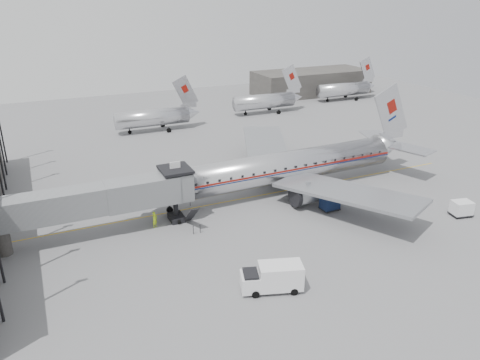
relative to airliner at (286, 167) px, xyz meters
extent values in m
plane|color=slate|center=(-6.83, -6.33, -3.30)|extent=(160.00, 160.00, 0.00)
cube|color=#383533|center=(38.17, 53.67, -0.30)|extent=(30.00, 12.00, 6.00)
cube|color=gold|center=(-3.83, -0.33, -3.29)|extent=(60.00, 0.15, 0.01)
cube|color=slate|center=(-28.83, -2.73, 1.00)|extent=(12.00, 2.80, 3.00)
cube|color=slate|center=(-19.83, -2.73, 1.00)|extent=(8.00, 3.00, 3.10)
cube|color=slate|center=(-15.83, -2.33, 1.00)|extent=(3.20, 3.60, 3.20)
cube|color=black|center=(-15.83, -2.33, 2.90)|extent=(3.40, 3.80, 0.30)
cube|color=white|center=(-15.83, -2.33, 3.40)|extent=(1.20, 0.15, 0.80)
cylinder|color=black|center=(-16.13, -2.73, -1.90)|extent=(0.56, 0.56, 2.80)
cube|color=black|center=(-16.13, -2.73, -2.95)|extent=(1.60, 2.20, 0.70)
cylinder|color=black|center=(-16.13, -3.73, -3.00)|extent=(0.30, 0.60, 0.60)
cylinder|color=black|center=(-16.13, -1.73, -3.00)|extent=(0.30, 0.60, 0.60)
cylinder|color=#383533|center=(-34.33, -2.73, -1.90)|extent=(1.60, 1.60, 2.80)
cube|color=black|center=(-15.03, -5.03, -1.80)|extent=(0.90, 3.20, 2.90)
cylinder|color=silver|center=(-8.83, 35.67, -0.70)|extent=(14.00, 3.20, 3.20)
cube|color=silver|center=(-2.03, 35.67, 3.70)|extent=(5.17, 0.26, 6.52)
cylinder|color=black|center=(-13.33, 35.67, -2.80)|extent=(0.24, 0.24, 1.00)
cylinder|color=silver|center=(17.17, 39.67, -0.70)|extent=(14.00, 3.20, 3.20)
cube|color=silver|center=(23.97, 39.67, 3.70)|extent=(5.17, 0.26, 6.52)
cylinder|color=black|center=(12.67, 39.67, -2.80)|extent=(0.24, 0.24, 1.00)
cylinder|color=silver|center=(41.17, 43.67, -0.70)|extent=(14.00, 3.20, 3.20)
cube|color=silver|center=(47.97, 43.67, 3.70)|extent=(5.17, 0.26, 6.52)
cylinder|color=black|center=(36.67, 43.67, -2.80)|extent=(0.24, 0.24, 1.00)
cylinder|color=silver|center=(-0.83, -0.02, 0.01)|extent=(33.15, 4.97, 4.08)
cone|color=silver|center=(-19.00, -0.51, 0.01)|extent=(3.41, 4.16, 4.08)
cone|color=silver|center=(17.68, 0.48, 0.45)|extent=(4.51, 3.99, 3.87)
cube|color=maroon|center=(-0.83, -0.02, 0.29)|extent=(33.15, 5.02, 0.20)
cube|color=#091954|center=(-0.83, -0.02, 0.03)|extent=(33.15, 5.02, 0.11)
cube|color=silver|center=(17.35, 0.47, 5.52)|extent=(6.77, 0.51, 8.47)
cube|color=gray|center=(2.21, 9.98, -0.32)|extent=(12.33, 18.60, 1.31)
cube|color=gray|center=(2.74, -9.85, -0.32)|extent=(13.07, 18.51, 1.31)
cylinder|color=gray|center=(-0.43, 5.72, -1.70)|extent=(3.81, 2.41, 2.31)
cylinder|color=gray|center=(-0.12, -5.73, -1.70)|extent=(3.81, 2.41, 2.31)
cylinder|color=black|center=(-16.25, -0.44, -2.58)|extent=(0.22, 0.22, 1.43)
cylinder|color=black|center=(1.30, 2.90, -2.52)|extent=(0.29, 0.29, 1.54)
cylinder|color=black|center=(1.30, 2.90, -2.80)|extent=(1.11, 0.42, 1.10)
cylinder|color=black|center=(1.45, -2.83, -2.52)|extent=(0.29, 0.29, 1.54)
cylinder|color=black|center=(1.45, -2.83, -2.80)|extent=(1.11, 0.42, 1.10)
cube|color=white|center=(-11.76, -19.78, -1.85)|extent=(4.32, 3.22, 2.25)
cube|color=white|center=(-14.31, -18.96, -2.28)|extent=(2.25, 2.46, 1.50)
cube|color=black|center=(-14.31, -18.96, -1.64)|extent=(1.78, 2.13, 0.64)
cylinder|color=black|center=(-14.30, -19.98, -2.95)|extent=(0.73, 0.46, 0.69)
cylinder|color=black|center=(-13.71, -18.14, -2.95)|extent=(0.73, 0.46, 0.69)
cylinder|color=black|center=(-11.04, -21.03, -2.95)|extent=(0.73, 0.46, 0.69)
cylinder|color=black|center=(-10.45, -19.19, -2.95)|extent=(0.73, 0.46, 0.69)
cube|color=#0E1A39|center=(1.79, -7.82, -2.31)|extent=(2.12, 1.61, 1.46)
cube|color=black|center=(1.79, -7.82, -3.09)|extent=(2.23, 1.72, 0.13)
cylinder|color=black|center=(0.97, -8.47, -3.14)|extent=(0.32, 0.13, 0.31)
cylinder|color=black|center=(2.64, -8.43, -3.14)|extent=(0.32, 0.13, 0.31)
cylinder|color=black|center=(0.94, -7.22, -3.14)|extent=(0.32, 0.13, 0.31)
cylinder|color=black|center=(2.61, -7.18, -3.14)|extent=(0.32, 0.13, 0.31)
cube|color=silver|center=(15.15, -15.61, -2.23)|extent=(2.53, 2.09, 1.57)
cube|color=black|center=(15.15, -15.61, -3.07)|extent=(2.66, 2.22, 0.13)
cylinder|color=black|center=(14.14, -16.09, -3.13)|extent=(0.36, 0.20, 0.34)
cylinder|color=black|center=(15.90, -16.45, -3.13)|extent=(0.36, 0.20, 0.34)
cylinder|color=black|center=(14.41, -14.77, -3.13)|extent=(0.36, 0.20, 0.34)
cylinder|color=black|center=(16.17, -15.13, -3.13)|extent=(0.36, 0.20, 0.34)
imported|color=#C6F21C|center=(-18.83, -3.33, -2.36)|extent=(0.82, 0.77, 1.88)
camera|label=1|loc=(-29.67, -50.42, 21.50)|focal=35.00mm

